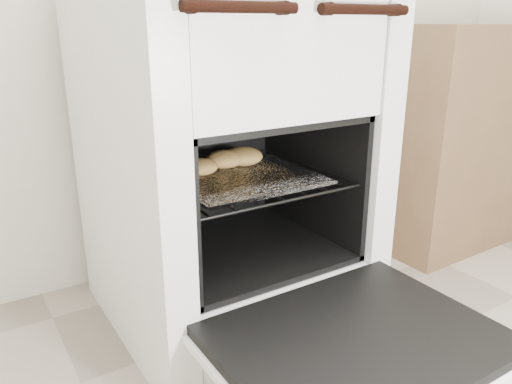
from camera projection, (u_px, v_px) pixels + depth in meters
stove at (225, 158)px, 1.41m from camera, size 0.67×0.74×1.02m
oven_door at (357, 343)px, 1.05m from camera, size 0.60×0.47×0.04m
oven_rack at (239, 178)px, 1.36m from camera, size 0.49×0.47×0.01m
foil_sheet at (243, 178)px, 1.34m from camera, size 0.38×0.33×0.01m
baked_rolls at (227, 160)px, 1.41m from camera, size 0.29×0.17×0.05m
counter at (449, 131)px, 2.11m from camera, size 0.87×0.59×0.86m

